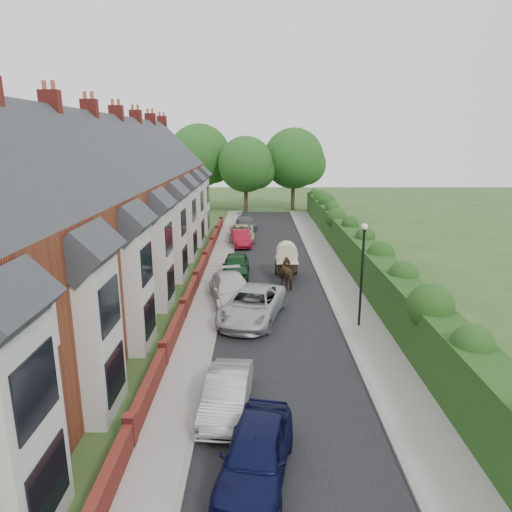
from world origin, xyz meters
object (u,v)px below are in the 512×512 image
(car_silver_a, at_px, (227,393))
(car_white, at_px, (232,290))
(car_red, at_px, (241,238))
(car_grey, at_px, (246,222))
(car_beige, at_px, (242,233))
(lamppost, at_px, (362,262))
(horse, at_px, (289,274))
(car_silver_b, at_px, (253,305))
(car_navy, at_px, (256,453))
(car_green, at_px, (236,265))
(horse_cart, at_px, (287,257))

(car_silver_a, xyz_separation_m, car_white, (-0.41, 10.47, 0.11))
(car_white, bearing_deg, car_red, 77.92)
(car_red, bearing_deg, car_grey, 79.40)
(car_red, xyz_separation_m, car_grey, (0.27, 7.96, -0.03))
(car_grey, bearing_deg, car_beige, -101.01)
(car_beige, relative_size, car_grey, 1.09)
(lamppost, height_order, car_white, lamppost)
(car_white, bearing_deg, car_beige, 77.92)
(car_grey, bearing_deg, car_white, -98.92)
(car_beige, relative_size, horse, 2.34)
(car_red, bearing_deg, car_silver_b, -94.48)
(lamppost, relative_size, car_white, 0.97)
(car_navy, xyz_separation_m, car_silver_a, (-0.99, 3.09, -0.08))
(car_green, height_order, car_beige, car_green)
(car_silver_b, xyz_separation_m, car_beige, (-1.19, 18.80, -0.11))
(car_silver_a, distance_m, car_white, 10.47)
(car_red, bearing_deg, horse, -81.97)
(car_navy, distance_m, car_silver_a, 3.24)
(car_silver_a, height_order, car_green, car_green)
(horse_cart, bearing_deg, car_grey, 100.34)
(car_silver_b, bearing_deg, car_red, 108.84)
(car_grey, bearing_deg, horse_cart, -87.87)
(car_navy, bearing_deg, car_red, 102.93)
(car_silver_b, xyz_separation_m, car_green, (-1.19, 7.60, -0.05))
(car_grey, relative_size, horse, 2.16)
(car_red, bearing_deg, car_beige, 81.37)
(car_green, bearing_deg, car_silver_b, -81.36)
(car_silver_a, relative_size, car_white, 0.76)
(car_silver_b, relative_size, car_grey, 1.26)
(car_red, relative_size, horse_cart, 1.26)
(lamppost, distance_m, horse_cart, 9.13)
(car_white, height_order, horse_cart, horse_cart)
(car_green, bearing_deg, lamppost, -53.64)
(car_silver_a, bearing_deg, car_white, 96.98)
(car_green, bearing_deg, car_navy, -86.04)
(lamppost, relative_size, car_grey, 1.16)
(car_beige, height_order, horse_cart, horse_cart)
(car_white, bearing_deg, car_grey, 77.21)
(horse, bearing_deg, lamppost, 99.01)
(lamppost, xyz_separation_m, car_green, (-6.40, 8.60, -2.56))
(car_silver_a, height_order, car_white, car_white)
(car_beige, bearing_deg, car_silver_b, -88.55)
(car_green, height_order, car_grey, car_green)
(car_silver_a, relative_size, car_silver_b, 0.71)
(horse, distance_m, horse_cart, 2.28)
(car_silver_b, height_order, car_grey, car_silver_b)
(car_navy, relative_size, car_white, 0.82)
(car_silver_a, xyz_separation_m, car_silver_b, (0.78, 8.11, 0.12))
(car_red, height_order, horse_cart, horse_cart)
(lamppost, xyz_separation_m, horse_cart, (-3.02, 8.39, -1.95))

